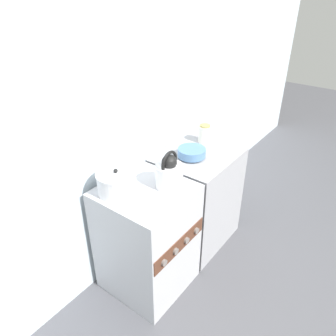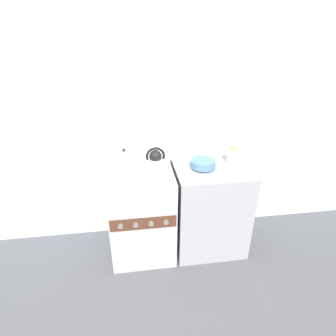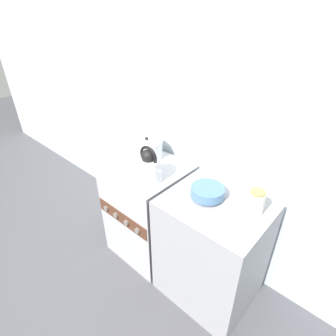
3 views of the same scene
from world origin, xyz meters
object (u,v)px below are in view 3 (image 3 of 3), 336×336
object	(u,v)px
stove	(149,210)
enamel_bowl	(208,192)
storage_jar	(256,202)
kettle	(149,167)
cooking_pot	(147,148)

from	to	relation	value
stove	enamel_bowl	distance (m)	0.71
enamel_bowl	storage_jar	distance (m)	0.30
kettle	cooking_pot	world-z (taller)	kettle
stove	storage_jar	bearing A→B (deg)	4.67
stove	cooking_pot	world-z (taller)	cooking_pot
kettle	cooking_pot	xyz separation A→B (m)	(-0.25, 0.22, -0.03)
kettle	storage_jar	bearing A→B (deg)	13.40
storage_jar	enamel_bowl	bearing A→B (deg)	-167.26
cooking_pot	storage_jar	size ratio (longest dim) A/B	1.69
kettle	cooking_pot	distance (m)	0.34
enamel_bowl	storage_jar	xyz separation A→B (m)	(0.29, 0.06, 0.03)
stove	enamel_bowl	xyz separation A→B (m)	(0.54, 0.00, 0.46)
stove	storage_jar	size ratio (longest dim) A/B	5.57
kettle	storage_jar	distance (m)	0.72
stove	kettle	xyz separation A→B (m)	(0.13, -0.10, 0.52)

